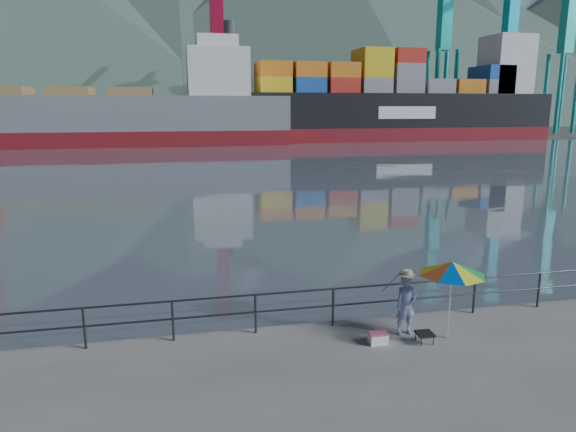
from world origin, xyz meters
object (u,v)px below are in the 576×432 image
Objects in this scene: beach_umbrella at (452,268)px; cooler_bag at (378,339)px; fisherman at (406,305)px; bulk_carrier at (108,116)px; container_ship at (405,104)px.

cooler_bag is at bearing 177.79° from beach_umbrella.
fisherman is 3.57× the size of cooler_bag.
beach_umbrella is 72.24m from bulk_carrier.
beach_umbrella is 2.42m from cooler_bag.
beach_umbrella reaches higher than cooler_bag.
beach_umbrella is 4.60× the size of cooler_bag.
container_ship is at bearing 3.44° from bulk_carrier.
fisherman is at bearing -114.62° from container_ship.
cooler_bag is 0.01× the size of container_ship.
container_ship reaches higher than bulk_carrier.
fisherman is 1.12m from cooler_bag.
cooler_bag is at bearing -115.06° from container_ship.
container_ship reaches higher than cooler_bag.
beach_umbrella is at bearing -113.90° from container_ship.
fisherman is at bearing 155.04° from beach_umbrella.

